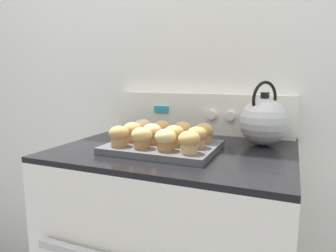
{
  "coord_description": "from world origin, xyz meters",
  "views": [
    {
      "loc": [
        0.37,
        -0.63,
        1.18
      ],
      "look_at": [
        -0.03,
        0.32,
        1.01
      ],
      "focal_mm": 32.0,
      "sensor_mm": 36.0,
      "label": 1
    }
  ],
  "objects_px": {
    "muffin_pan": "(163,147)",
    "muffin_r1_c2": "(174,135)",
    "muffin_r2_c1": "(162,129)",
    "tea_kettle": "(264,121)",
    "muffin_r1_c1": "(152,133)",
    "muffin_r0_c0": "(119,135)",
    "muffin_r1_c0": "(132,131)",
    "muffin_r2_c0": "(143,128)",
    "muffin_r2_c3": "(204,132)",
    "muffin_r0_c3": "(189,142)",
    "muffin_r1_c3": "(197,137)",
    "muffin_r2_c2": "(183,131)",
    "muffin_r0_c2": "(166,139)",
    "muffin_r0_c1": "(142,137)"
  },
  "relations": [
    {
      "from": "muffin_pan",
      "to": "muffin_r1_c2",
      "type": "height_order",
      "value": "muffin_r1_c2"
    },
    {
      "from": "muffin_r2_c1",
      "to": "tea_kettle",
      "type": "relative_size",
      "value": 0.29
    },
    {
      "from": "muffin_r1_c1",
      "to": "muffin_r1_c2",
      "type": "distance_m",
      "value": 0.08
    },
    {
      "from": "muffin_r0_c0",
      "to": "muffin_r1_c0",
      "type": "height_order",
      "value": "same"
    },
    {
      "from": "muffin_r2_c0",
      "to": "muffin_r2_c3",
      "type": "bearing_deg",
      "value": -0.39
    },
    {
      "from": "muffin_r0_c0",
      "to": "muffin_r0_c3",
      "type": "relative_size",
      "value": 1.0
    },
    {
      "from": "muffin_r0_c3",
      "to": "muffin_r1_c3",
      "type": "bearing_deg",
      "value": 90.55
    },
    {
      "from": "muffin_r2_c1",
      "to": "muffin_r2_c2",
      "type": "bearing_deg",
      "value": 0.39
    },
    {
      "from": "muffin_r0_c3",
      "to": "muffin_r1_c1",
      "type": "relative_size",
      "value": 1.0
    },
    {
      "from": "muffin_r1_c3",
      "to": "tea_kettle",
      "type": "distance_m",
      "value": 0.28
    },
    {
      "from": "muffin_r2_c3",
      "to": "tea_kettle",
      "type": "relative_size",
      "value": 0.29
    },
    {
      "from": "muffin_r1_c0",
      "to": "muffin_r2_c2",
      "type": "distance_m",
      "value": 0.18
    },
    {
      "from": "muffin_r0_c0",
      "to": "muffin_r0_c2",
      "type": "height_order",
      "value": "same"
    },
    {
      "from": "muffin_r0_c3",
      "to": "muffin_r2_c3",
      "type": "xyz_separation_m",
      "value": [
        -0.0,
        0.16,
        0.0
      ]
    },
    {
      "from": "muffin_r0_c3",
      "to": "muffin_r1_c0",
      "type": "relative_size",
      "value": 1.0
    },
    {
      "from": "muffin_r0_c2",
      "to": "muffin_r2_c0",
      "type": "bearing_deg",
      "value": 135.27
    },
    {
      "from": "muffin_pan",
      "to": "muffin_r0_c2",
      "type": "xyz_separation_m",
      "value": [
        0.04,
        -0.08,
        0.05
      ]
    },
    {
      "from": "muffin_r0_c1",
      "to": "muffin_r1_c3",
      "type": "relative_size",
      "value": 1.0
    },
    {
      "from": "muffin_r1_c1",
      "to": "muffin_r2_c2",
      "type": "bearing_deg",
      "value": 45.36
    },
    {
      "from": "muffin_r0_c2",
      "to": "tea_kettle",
      "type": "xyz_separation_m",
      "value": [
        0.26,
        0.29,
        0.03
      ]
    },
    {
      "from": "muffin_r2_c1",
      "to": "muffin_r2_c3",
      "type": "xyz_separation_m",
      "value": [
        0.16,
        -0.0,
        0.0
      ]
    },
    {
      "from": "muffin_r0_c1",
      "to": "muffin_r1_c3",
      "type": "distance_m",
      "value": 0.18
    },
    {
      "from": "muffin_r1_c0",
      "to": "muffin_r0_c1",
      "type": "bearing_deg",
      "value": -44.93
    },
    {
      "from": "muffin_r0_c2",
      "to": "muffin_r0_c3",
      "type": "height_order",
      "value": "same"
    },
    {
      "from": "muffin_r0_c0",
      "to": "muffin_r2_c0",
      "type": "height_order",
      "value": "same"
    },
    {
      "from": "muffin_r0_c0",
      "to": "muffin_r0_c1",
      "type": "height_order",
      "value": "same"
    },
    {
      "from": "muffin_pan",
      "to": "muffin_r2_c2",
      "type": "bearing_deg",
      "value": 63.35
    },
    {
      "from": "muffin_r0_c0",
      "to": "muffin_r1_c1",
      "type": "distance_m",
      "value": 0.11
    },
    {
      "from": "muffin_pan",
      "to": "muffin_r0_c1",
      "type": "height_order",
      "value": "muffin_r0_c1"
    },
    {
      "from": "muffin_r0_c0",
      "to": "muffin_r2_c0",
      "type": "xyz_separation_m",
      "value": [
        0.0,
        0.16,
        0.0
      ]
    },
    {
      "from": "muffin_pan",
      "to": "muffin_r0_c0",
      "type": "xyz_separation_m",
      "value": [
        -0.12,
        -0.08,
        0.05
      ]
    },
    {
      "from": "muffin_r2_c0",
      "to": "tea_kettle",
      "type": "distance_m",
      "value": 0.44
    },
    {
      "from": "muffin_r1_c1",
      "to": "muffin_pan",
      "type": "bearing_deg",
      "value": 0.77
    },
    {
      "from": "muffin_pan",
      "to": "muffin_r0_c2",
      "type": "height_order",
      "value": "muffin_r0_c2"
    },
    {
      "from": "muffin_r2_c0",
      "to": "muffin_r2_c3",
      "type": "distance_m",
      "value": 0.24
    },
    {
      "from": "muffin_r1_c0",
      "to": "muffin_r2_c1",
      "type": "xyz_separation_m",
      "value": [
        0.08,
        0.08,
        0.0
      ]
    },
    {
      "from": "muffin_r0_c3",
      "to": "muffin_r1_c1",
      "type": "xyz_separation_m",
      "value": [
        -0.16,
        0.08,
        0.0
      ]
    },
    {
      "from": "muffin_r1_c0",
      "to": "tea_kettle",
      "type": "bearing_deg",
      "value": 26.85
    },
    {
      "from": "muffin_r2_c0",
      "to": "muffin_r2_c2",
      "type": "relative_size",
      "value": 1.0
    },
    {
      "from": "muffin_r0_c1",
      "to": "muffin_r1_c3",
      "type": "height_order",
      "value": "same"
    },
    {
      "from": "muffin_r0_c0",
      "to": "muffin_r2_c1",
      "type": "distance_m",
      "value": 0.18
    },
    {
      "from": "muffin_r1_c2",
      "to": "muffin_r2_c1",
      "type": "height_order",
      "value": "same"
    },
    {
      "from": "muffin_r2_c1",
      "to": "muffin_r2_c2",
      "type": "distance_m",
      "value": 0.08
    },
    {
      "from": "muffin_r0_c1",
      "to": "muffin_r2_c0",
      "type": "height_order",
      "value": "same"
    },
    {
      "from": "muffin_r0_c2",
      "to": "muffin_r1_c3",
      "type": "xyz_separation_m",
      "value": [
        0.08,
        0.08,
        0.0
      ]
    },
    {
      "from": "muffin_r0_c0",
      "to": "muffin_r2_c1",
      "type": "relative_size",
      "value": 1.0
    },
    {
      "from": "muffin_pan",
      "to": "muffin_r1_c1",
      "type": "height_order",
      "value": "muffin_r1_c1"
    },
    {
      "from": "muffin_r0_c2",
      "to": "muffin_r2_c0",
      "type": "relative_size",
      "value": 1.0
    },
    {
      "from": "muffin_r0_c1",
      "to": "muffin_r2_c2",
      "type": "xyz_separation_m",
      "value": [
        0.08,
        0.16,
        0.0
      ]
    },
    {
      "from": "muffin_r2_c3",
      "to": "tea_kettle",
      "type": "xyz_separation_m",
      "value": [
        0.18,
        0.13,
        0.03
      ]
    }
  ]
}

